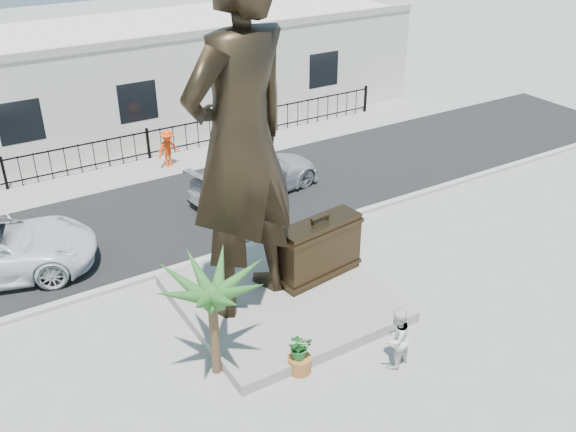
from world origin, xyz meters
name	(u,v)px	position (x,y,z in m)	size (l,w,h in m)	color
ground	(328,326)	(0.00, 0.00, 0.00)	(100.00, 100.00, 0.00)	#9E9991
street	(199,204)	(0.00, 8.00, 0.01)	(40.00, 7.00, 0.01)	black
curb	(246,247)	(0.00, 4.50, 0.06)	(40.00, 0.25, 0.12)	#A5A399
far_sidewalk	(157,165)	(0.00, 12.00, 0.01)	(40.00, 2.50, 0.02)	#9E9991
plinth	(282,298)	(-0.50, 1.50, 0.15)	(5.20, 5.20, 0.30)	gray
fence	(148,145)	(0.00, 12.80, 0.60)	(22.00, 0.10, 1.20)	black
building	(110,80)	(0.00, 17.00, 2.20)	(28.00, 7.00, 4.40)	silver
statue	(240,143)	(-1.44, 1.80, 4.74)	(3.24, 2.12, 8.88)	black
suitcase	(319,249)	(0.84, 1.71, 1.16)	(2.44, 0.78, 1.72)	#2F2314
tourist	(396,338)	(0.47, -2.03, 0.79)	(0.77, 0.60, 1.58)	white
car_silver	(256,174)	(2.17, 7.74, 0.75)	(2.07, 5.09, 1.48)	#A8AAAC
worker	(168,148)	(0.40, 11.64, 0.77)	(0.97, 0.56, 1.50)	#FE400D
palm_tree	(217,371)	(-3.20, -0.03, 0.00)	(1.80, 1.80, 3.20)	#275A20
planter	(300,364)	(-1.54, -1.03, 0.20)	(0.56, 0.56, 0.40)	#9E5E2A
shrub	(300,347)	(-1.54, -1.03, 0.72)	(0.57, 0.50, 0.64)	#206425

